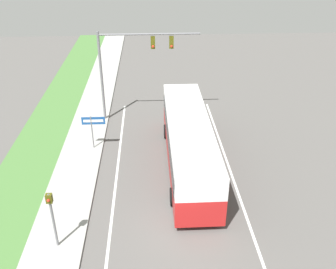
{
  "coord_description": "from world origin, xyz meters",
  "views": [
    {
      "loc": [
        -1.42,
        -14.9,
        13.49
      ],
      "look_at": [
        -0.28,
        6.41,
        1.78
      ],
      "focal_mm": 40.0,
      "sensor_mm": 36.0,
      "label": 1
    }
  ],
  "objects": [
    {
      "name": "lane_divider_near",
      "position": [
        -3.6,
        0.0,
        0.0
      ],
      "size": [
        0.14,
        30.0,
        0.01
      ],
      "color": "silver",
      "rests_on": "ground_plane"
    },
    {
      "name": "ground_plane",
      "position": [
        0.0,
        0.0,
        0.0
      ],
      "size": [
        80.0,
        80.0,
        0.0
      ],
      "primitive_type": "plane",
      "color": "#565451"
    },
    {
      "name": "pedestrian_signal",
      "position": [
        -6.03,
        -1.37,
        2.15
      ],
      "size": [
        0.28,
        0.34,
        3.17
      ],
      "color": "slate",
      "rests_on": "ground_plane"
    },
    {
      "name": "sidewalk",
      "position": [
        -6.2,
        0.0,
        0.06
      ],
      "size": [
        2.8,
        80.0,
        0.12
      ],
      "color": "#9E9E99",
      "rests_on": "ground_plane"
    },
    {
      "name": "street_sign",
      "position": [
        -5.31,
        7.85,
        1.85
      ],
      "size": [
        1.58,
        0.08,
        2.52
      ],
      "color": "slate",
      "rests_on": "ground_plane"
    },
    {
      "name": "bus",
      "position": [
        0.95,
        5.39,
        1.9
      ],
      "size": [
        2.74,
        12.38,
        3.48
      ],
      "color": "red",
      "rests_on": "ground_plane"
    },
    {
      "name": "signal_gantry",
      "position": [
        -2.81,
        12.47,
        5.1
      ],
      "size": [
        7.55,
        0.41,
        7.08
      ],
      "color": "slate",
      "rests_on": "ground_plane"
    },
    {
      "name": "lane_divider_far",
      "position": [
        3.6,
        0.0,
        0.0
      ],
      "size": [
        0.14,
        30.0,
        0.01
      ],
      "color": "silver",
      "rests_on": "ground_plane"
    }
  ]
}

